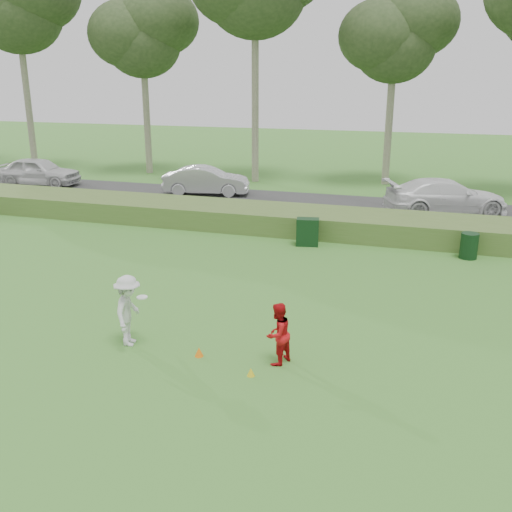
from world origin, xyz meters
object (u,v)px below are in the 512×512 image
(player_white, at_px, (128,311))
(utility_cabinet, at_px, (308,232))
(trash_bin, at_px, (469,246))
(car_left, at_px, (39,171))
(player_red, at_px, (278,334))
(car_mid, at_px, (206,181))
(car_right, at_px, (446,197))
(cone_orange, at_px, (199,352))
(cone_yellow, at_px, (251,372))

(player_white, bearing_deg, utility_cabinet, -25.03)
(trash_bin, bearing_deg, car_left, 163.02)
(player_red, bearing_deg, utility_cabinet, -148.06)
(car_mid, distance_m, car_right, 12.81)
(utility_cabinet, bearing_deg, car_left, 147.46)
(player_red, bearing_deg, trash_bin, 178.61)
(cone_orange, distance_m, trash_bin, 12.02)
(player_red, height_order, car_mid, car_mid)
(player_white, relative_size, cone_yellow, 9.23)
(trash_bin, xyz_separation_m, car_right, (-0.83, 6.92, 0.42))
(car_right, bearing_deg, utility_cabinet, 122.50)
(cone_orange, bearing_deg, player_white, 176.89)
(cone_yellow, bearing_deg, trash_bin, 64.84)
(utility_cabinet, bearing_deg, cone_yellow, -94.51)
(player_white, xyz_separation_m, car_mid, (-5.22, 17.89, -0.06))
(player_white, height_order, car_mid, player_white)
(utility_cabinet, xyz_separation_m, car_mid, (-7.56, 7.99, 0.30))
(utility_cabinet, height_order, car_right, car_right)
(cone_orange, distance_m, car_mid, 19.37)
(player_red, height_order, trash_bin, player_red)
(cone_yellow, xyz_separation_m, car_mid, (-8.60, 18.52, 0.75))
(utility_cabinet, distance_m, car_left, 19.82)
(utility_cabinet, bearing_deg, player_red, -91.71)
(trash_bin, height_order, car_right, car_right)
(car_left, bearing_deg, utility_cabinet, -117.70)
(cone_orange, bearing_deg, utility_cabinet, 87.48)
(cone_yellow, distance_m, car_right, 18.07)
(car_right, bearing_deg, player_red, 146.40)
(car_mid, bearing_deg, cone_yellow, -168.04)
(car_left, bearing_deg, player_white, -142.82)
(car_left, bearing_deg, trash_bin, -112.27)
(cone_orange, relative_size, car_mid, 0.05)
(car_left, bearing_deg, car_mid, -92.97)
(player_white, relative_size, cone_orange, 7.86)
(cone_orange, height_order, utility_cabinet, utility_cabinet)
(utility_cabinet, distance_m, car_right, 8.76)
(cone_orange, xyz_separation_m, car_left, (-17.88, 17.56, 0.79))
(cone_orange, xyz_separation_m, car_mid, (-7.12, 17.99, 0.73))
(cone_orange, relative_size, trash_bin, 0.24)
(car_right, bearing_deg, trash_bin, 165.85)
(player_red, distance_m, cone_orange, 2.01)
(car_left, distance_m, car_right, 23.53)
(car_left, relative_size, car_right, 0.86)
(cone_yellow, height_order, car_right, car_right)
(player_white, relative_size, car_right, 0.31)
(car_mid, xyz_separation_m, car_right, (12.77, -0.96, 0.06))
(cone_yellow, relative_size, car_right, 0.03)
(cone_orange, bearing_deg, car_right, 71.66)
(cone_orange, xyz_separation_m, utility_cabinet, (0.44, 10.01, 0.43))
(player_white, xyz_separation_m, utility_cabinet, (2.34, 9.90, -0.36))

